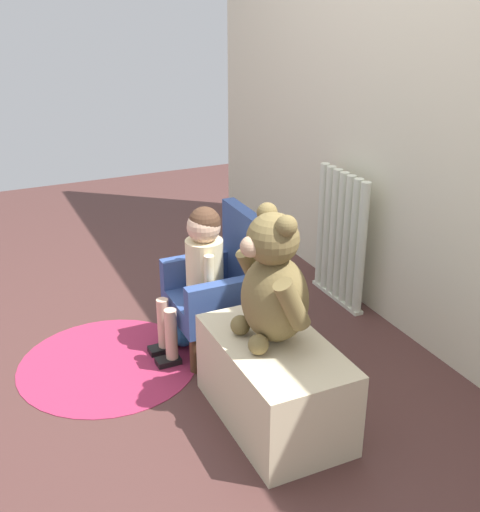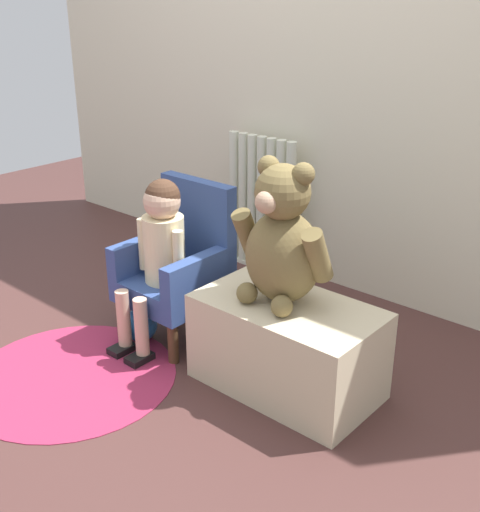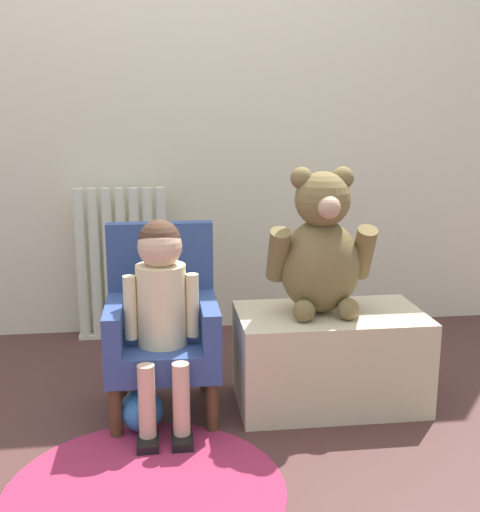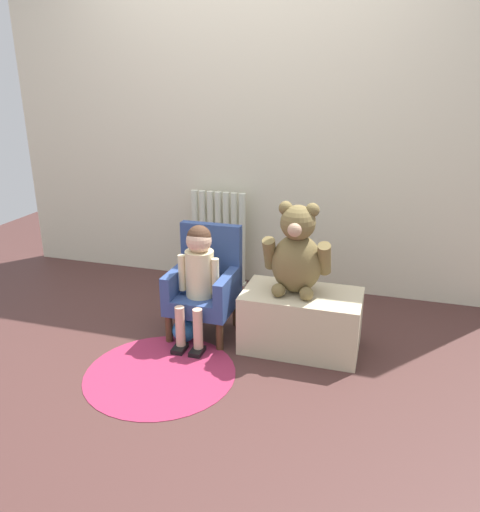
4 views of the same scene
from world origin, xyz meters
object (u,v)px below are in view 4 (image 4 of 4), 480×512
object	(u,v)px
radiator	(219,239)
low_bench	(301,321)
child_figure	(198,268)
toy_ball	(184,330)
child_armchair	(205,284)
large_teddy_bear	(297,254)
floor_rug	(160,373)

from	to	relation	value
radiator	low_bench	world-z (taller)	radiator
child_figure	toy_ball	distance (m)	0.40
child_armchair	large_teddy_bear	size ratio (longest dim) A/B	1.27
radiator	floor_rug	size ratio (longest dim) A/B	0.88
low_bench	large_teddy_bear	world-z (taller)	large_teddy_bear
toy_ball	child_armchair	bearing A→B (deg)	66.66
child_armchair	low_bench	distance (m)	0.62
child_figure	toy_ball	xyz separation A→B (m)	(-0.08, -0.07, -0.39)
child_armchair	toy_ball	xyz separation A→B (m)	(-0.08, -0.18, -0.24)
radiator	child_armchair	size ratio (longest dim) A/B	1.08
large_teddy_bear	toy_ball	distance (m)	0.83
child_armchair	floor_rug	xyz separation A→B (m)	(-0.06, -0.55, -0.31)
radiator	low_bench	size ratio (longest dim) A/B	1.06
large_teddy_bear	low_bench	bearing A→B (deg)	-11.97
child_armchair	child_figure	size ratio (longest dim) A/B	0.94
child_armchair	floor_rug	bearing A→B (deg)	-96.43
low_bench	toy_ball	size ratio (longest dim) A/B	4.65
child_armchair	child_figure	bearing A→B (deg)	-90.00
low_bench	toy_ball	xyz separation A→B (m)	(-0.68, -0.13, -0.10)
child_figure	radiator	bearing A→B (deg)	101.59
child_armchair	toy_ball	world-z (taller)	child_armchair
toy_ball	large_teddy_bear	bearing A→B (deg)	12.20
large_teddy_bear	floor_rug	size ratio (longest dim) A/B	0.64
child_figure	toy_ball	bearing A→B (deg)	-138.79
child_figure	floor_rug	distance (m)	0.63
child_armchair	toy_ball	bearing A→B (deg)	-113.34
radiator	child_figure	distance (m)	0.89
radiator	child_armchair	bearing A→B (deg)	-76.79
floor_rug	low_bench	bearing A→B (deg)	36.79
child_figure	low_bench	bearing A→B (deg)	5.99
radiator	low_bench	distance (m)	1.14
low_bench	floor_rug	world-z (taller)	low_bench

